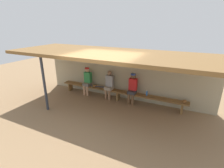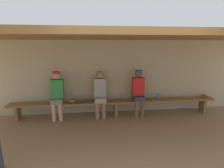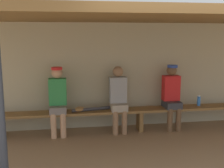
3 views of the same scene
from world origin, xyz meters
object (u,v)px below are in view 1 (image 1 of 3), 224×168
at_px(baseball_glove_dark_brown, 185,101).
at_px(water_bottle_clear, 147,93).
at_px(player_near_post, 87,80).
at_px(baseball_glove_tan, 95,86).
at_px(player_with_sunglasses, 132,87).
at_px(bench, 118,92).
at_px(support_post, 44,84).
at_px(player_in_blue, 109,84).
at_px(baseball_bat, 99,87).

bearing_deg(baseball_glove_dark_brown, water_bottle_clear, 111.15).
height_order(player_near_post, baseball_glove_tan, player_near_post).
bearing_deg(player_near_post, player_with_sunglasses, 0.00).
xyz_separation_m(bench, player_near_post, (-1.65, 0.00, 0.36)).
bearing_deg(support_post, baseball_glove_dark_brown, 23.06).
bearing_deg(bench, player_in_blue, 179.61).
xyz_separation_m(water_bottle_clear, baseball_bat, (-2.30, -0.05, -0.07)).
relative_size(water_bottle_clear, baseball_glove_dark_brown, 0.93).
height_order(support_post, bench, support_post).
relative_size(support_post, player_in_blue, 1.65).
height_order(support_post, player_in_blue, support_post).
xyz_separation_m(player_in_blue, baseball_glove_tan, (-0.78, -0.01, -0.22)).
relative_size(player_in_blue, baseball_glove_dark_brown, 5.56).
bearing_deg(player_near_post, baseball_bat, -0.31).
bearing_deg(support_post, bench, 43.37).
bearing_deg(support_post, player_in_blue, 49.91).
bearing_deg(player_with_sunglasses, support_post, -144.02).
distance_m(player_with_sunglasses, baseball_glove_dark_brown, 2.14).
bearing_deg(baseball_bat, support_post, -130.47).
relative_size(player_with_sunglasses, baseball_glove_dark_brown, 5.60).
height_order(player_in_blue, baseball_bat, player_in_blue).
relative_size(player_near_post, player_with_sunglasses, 1.00).
relative_size(player_near_post, player_in_blue, 1.01).
height_order(player_in_blue, baseball_glove_dark_brown, player_in_blue).
bearing_deg(baseball_bat, player_in_blue, -9.85).
height_order(player_with_sunglasses, baseball_bat, player_with_sunglasses).
xyz_separation_m(player_with_sunglasses, water_bottle_clear, (0.63, 0.05, -0.18)).
bearing_deg(baseball_bat, water_bottle_clear, -8.94).
relative_size(support_post, player_with_sunglasses, 1.64).
height_order(bench, baseball_glove_dark_brown, baseball_glove_dark_brown).
bearing_deg(player_near_post, bench, -0.12).
height_order(baseball_glove_tan, baseball_bat, baseball_glove_tan).
relative_size(water_bottle_clear, baseball_glove_tan, 0.93).
relative_size(bench, baseball_bat, 7.59).
bearing_deg(player_near_post, baseball_glove_tan, -1.38).
distance_m(player_in_blue, baseball_glove_tan, 0.81).
bearing_deg(player_with_sunglasses, bench, -179.70).
height_order(bench, player_with_sunglasses, player_with_sunglasses).
distance_m(bench, baseball_bat, 1.00).
relative_size(baseball_glove_tan, baseball_bat, 0.30).
xyz_separation_m(baseball_glove_dark_brown, baseball_bat, (-3.80, -0.04, -0.01)).
distance_m(baseball_glove_tan, baseball_glove_dark_brown, 4.03).
xyz_separation_m(player_near_post, water_bottle_clear, (2.95, 0.05, -0.18)).
distance_m(player_near_post, player_in_blue, 1.20).
distance_m(support_post, baseball_glove_dark_brown, 5.49).
relative_size(bench, water_bottle_clear, 26.93).
bearing_deg(support_post, baseball_glove_tan, 64.66).
height_order(baseball_glove_tan, baseball_glove_dark_brown, same).
height_order(player_near_post, player_in_blue, player_near_post).
bearing_deg(player_in_blue, support_post, -130.09).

